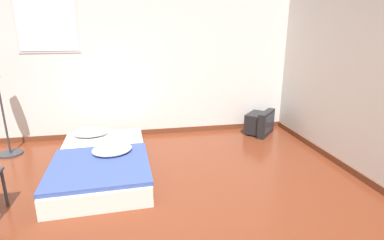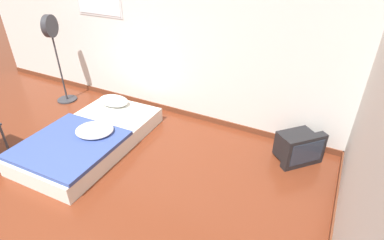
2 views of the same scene
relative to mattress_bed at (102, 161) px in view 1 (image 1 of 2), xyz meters
The scene contains 4 objects.
ground_plane 1.54m from the mattress_bed, 73.26° to the right, with size 20.00×20.00×0.00m, color maroon.
wall_back 1.86m from the mattress_bed, 73.10° to the left, with size 7.93×0.08×2.60m.
mattress_bed is the anchor object (origin of this frame).
crt_tv 2.84m from the mattress_bed, 20.99° to the left, with size 0.63×0.64×0.43m.
Camera 1 is at (0.04, -2.31, 1.81)m, focal length 28.00 mm.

